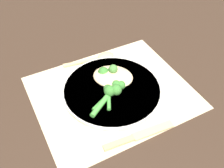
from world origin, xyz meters
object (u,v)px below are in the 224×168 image
object	(u,v)px
knife	(138,136)
spoon	(101,57)
plate	(112,90)
broccoli_stalk_left	(115,88)
chicken_fillet	(113,77)
broccoli_stalk_right	(109,93)
broccoli_stalk_rear	(108,75)

from	to	relation	value
knife	spoon	bearing A→B (deg)	175.51
plate	spoon	distance (m)	0.15
plate	broccoli_stalk_left	world-z (taller)	broccoli_stalk_left
chicken_fillet	spoon	distance (m)	0.12
plate	broccoli_stalk_left	bearing A→B (deg)	104.25
knife	spoon	xyz separation A→B (m)	(-0.05, -0.29, 0.00)
plate	broccoli_stalk_right	size ratio (longest dim) A/B	2.59
plate	knife	xyz separation A→B (m)	(0.01, 0.15, -0.01)
spoon	knife	bearing A→B (deg)	-0.35
chicken_fillet	broccoli_stalk_rear	xyz separation A→B (m)	(0.01, -0.01, 0.00)
broccoli_stalk_right	broccoli_stalk_rear	bearing A→B (deg)	121.99
spoon	broccoli_stalk_right	bearing A→B (deg)	-9.40
chicken_fillet	broccoli_stalk_rear	size ratio (longest dim) A/B	1.04
chicken_fillet	knife	size ratio (longest dim) A/B	0.78
chicken_fillet	broccoli_stalk_right	distance (m)	0.06
chicken_fillet	knife	world-z (taller)	chicken_fillet
chicken_fillet	knife	xyz separation A→B (m)	(0.03, 0.18, -0.02)
chicken_fillet	spoon	xyz separation A→B (m)	(-0.02, -0.11, -0.02)
plate	broccoli_stalk_right	xyz separation A→B (m)	(0.02, 0.02, 0.02)
spoon	chicken_fillet	bearing A→B (deg)	-0.02
plate	knife	distance (m)	0.15
spoon	broccoli_stalk_left	bearing A→B (deg)	-2.78
plate	broccoli_stalk_rear	world-z (taller)	broccoli_stalk_rear
plate	chicken_fillet	world-z (taller)	chicken_fillet
chicken_fillet	spoon	size ratio (longest dim) A/B	0.87
plate	broccoli_stalk_rear	size ratio (longest dim) A/B	1.97
broccoli_stalk_right	knife	bearing A→B (deg)	-30.44
broccoli_stalk_left	spoon	distance (m)	0.16
broccoli_stalk_rear	broccoli_stalk_right	world-z (taller)	broccoli_stalk_rear
plate	broccoli_stalk_right	distance (m)	0.04
broccoli_stalk_left	knife	size ratio (longest dim) A/B	0.63
broccoli_stalk_rear	spoon	bearing A→B (deg)	102.38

